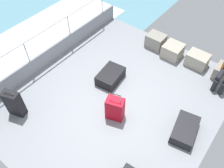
{
  "coord_description": "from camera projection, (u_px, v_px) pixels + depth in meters",
  "views": [
    {
      "loc": [
        1.98,
        -2.74,
        4.34
      ],
      "look_at": [
        -0.24,
        0.09,
        0.25
      ],
      "focal_mm": 37.42,
      "sensor_mm": 36.0,
      "label": 1
    }
  ],
  "objects": [
    {
      "name": "ground_plane",
      "position": [
        117.0,
        99.0,
        5.51
      ],
      "size": [
        4.4,
        5.2,
        0.06
      ],
      "primitive_type": "cube",
      "color": "gray"
    },
    {
      "name": "gunwale_port",
      "position": [
        53.0,
        53.0,
        6.2
      ],
      "size": [
        0.06,
        5.2,
        0.45
      ],
      "primitive_type": "cube",
      "color": "gray",
      "rests_on": "ground_plane"
    },
    {
      "name": "railing_port",
      "position": [
        48.0,
        36.0,
        5.79
      ],
      "size": [
        0.04,
        4.2,
        1.02
      ],
      "color": "silver",
      "rests_on": "ground_plane"
    },
    {
      "name": "sea_wake",
      "position": [
        25.0,
        48.0,
        7.21
      ],
      "size": [
        12.0,
        12.0,
        0.01
      ],
      "color": "#598C9E",
      "rests_on": "ground_plane"
    },
    {
      "name": "cargo_crate_0",
      "position": [
        156.0,
        41.0,
        6.6
      ],
      "size": [
        0.53,
        0.41,
        0.38
      ],
      "color": "gray",
      "rests_on": "ground_plane"
    },
    {
      "name": "cargo_crate_1",
      "position": [
        173.0,
        51.0,
        6.33
      ],
      "size": [
        0.52,
        0.5,
        0.37
      ],
      "color": "#9E9989",
      "rests_on": "ground_plane"
    },
    {
      "name": "cargo_crate_2",
      "position": [
        197.0,
        60.0,
        6.1
      ],
      "size": [
        0.58,
        0.41,
        0.36
      ],
      "color": "#9E9989",
      "rests_on": "ground_plane"
    },
    {
      "name": "suitcase_1",
      "position": [
        115.0,
        109.0,
        4.94
      ],
      "size": [
        0.43,
        0.35,
        0.77
      ],
      "color": "#B70C1E",
      "rests_on": "ground_plane"
    },
    {
      "name": "suitcase_2",
      "position": [
        110.0,
        76.0,
        5.77
      ],
      "size": [
        0.57,
        0.76,
        0.27
      ],
      "color": "black",
      "rests_on": "ground_plane"
    },
    {
      "name": "suitcase_3",
      "position": [
        185.0,
        130.0,
        4.8
      ],
      "size": [
        0.58,
        0.82,
        0.23
      ],
      "color": "black",
      "rests_on": "ground_plane"
    },
    {
      "name": "suitcase_4",
      "position": [
        14.0,
        103.0,
        4.97
      ],
      "size": [
        0.4,
        0.3,
        0.76
      ],
      "color": "black",
      "rests_on": "ground_plane"
    }
  ]
}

